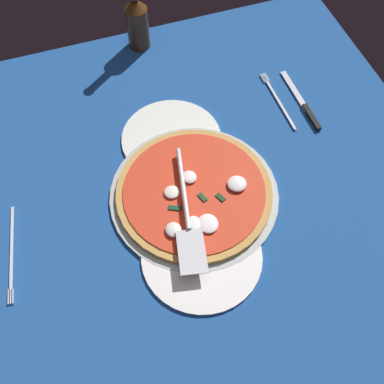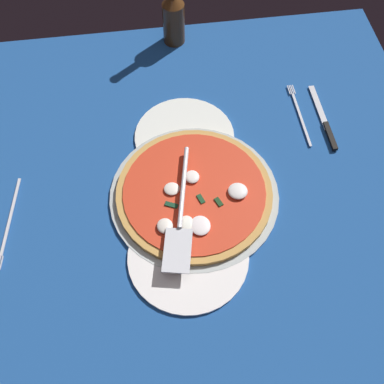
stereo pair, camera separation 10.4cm
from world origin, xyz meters
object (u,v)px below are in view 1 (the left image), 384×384
Objects in this scene: dinner_plate_left at (171,139)px; pizza at (192,193)px; beer_bottle at (137,20)px; dinner_plate_right at (202,256)px; pizza_server at (187,214)px; place_setting_far at (291,104)px.

pizza reaches higher than dinner_plate_left.
dinner_plate_left is 34.58cm from beer_bottle.
dinner_plate_right is 0.83× the size of pizza_server.
beer_bottle reaches higher than dinner_plate_right.
dinner_plate_left is at bearing 174.29° from dinner_plate_right.
pizza_server is at bearing 123.33° from place_setting_far.
place_setting_far reaches higher than dinner_plate_left.
dinner_plate_left is 0.69× the size of pizza.
dinner_plate_left is at bearing 91.44° from place_setting_far.
pizza_server is (5.74, -3.18, 2.23)cm from pizza.
place_setting_far is 44.97cm from beer_bottle.
place_setting_far is at bearing 42.53° from beer_bottle.
dinner_plate_right is at bearing -4.32° from beer_bottle.
pizza is 36.61cm from place_setting_far.
pizza_server reaches higher than dinner_plate_left.
pizza reaches higher than place_setting_far.
pizza_server reaches higher than dinner_plate_right.
pizza is at bearing 162.83° from pizza_server.
dinner_plate_left is at bearing -176.97° from pizza_server.
pizza reaches higher than dinner_plate_right.
beer_bottle reaches higher than place_setting_far.
place_setting_far is 0.94× the size of beer_bottle.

